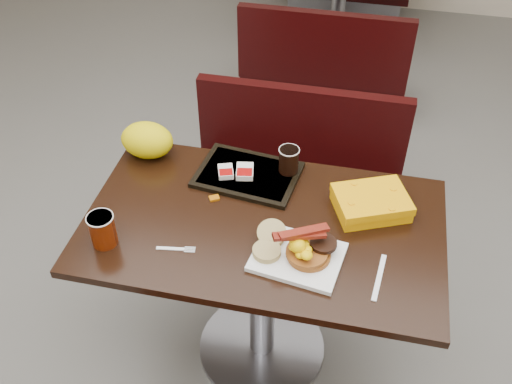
% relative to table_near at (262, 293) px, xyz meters
% --- Properties ---
extents(floor, '(6.00, 7.00, 0.01)m').
position_rel_table_near_xyz_m(floor, '(0.00, 0.00, -0.38)').
color(floor, slate).
rests_on(floor, ground).
extents(table_near, '(1.20, 0.70, 0.75)m').
position_rel_table_near_xyz_m(table_near, '(0.00, 0.00, 0.00)').
color(table_near, black).
rests_on(table_near, floor).
extents(bench_near_n, '(1.00, 0.46, 0.72)m').
position_rel_table_near_xyz_m(bench_near_n, '(0.00, 0.70, -0.02)').
color(bench_near_n, black).
rests_on(bench_near_n, floor).
extents(table_far, '(1.20, 0.70, 0.75)m').
position_rel_table_near_xyz_m(table_far, '(0.00, 2.60, 0.00)').
color(table_far, black).
rests_on(table_far, floor).
extents(bench_far_s, '(1.00, 0.46, 0.72)m').
position_rel_table_near_xyz_m(bench_far_s, '(0.00, 1.90, -0.02)').
color(bench_far_s, black).
rests_on(bench_far_s, floor).
extents(platter, '(0.30, 0.25, 0.02)m').
position_rel_table_near_xyz_m(platter, '(0.14, -0.13, 0.38)').
color(platter, white).
rests_on(platter, table_near).
extents(pancake_stack, '(0.16, 0.16, 0.03)m').
position_rel_table_near_xyz_m(pancake_stack, '(0.17, -0.13, 0.41)').
color(pancake_stack, brown).
rests_on(pancake_stack, platter).
extents(sausage_patty, '(0.10, 0.10, 0.01)m').
position_rel_table_near_xyz_m(sausage_patty, '(0.21, -0.10, 0.43)').
color(sausage_patty, black).
rests_on(sausage_patty, pancake_stack).
extents(scrambled_eggs, '(0.10, 0.09, 0.05)m').
position_rel_table_near_xyz_m(scrambled_eggs, '(0.14, -0.15, 0.44)').
color(scrambled_eggs, yellow).
rests_on(scrambled_eggs, pancake_stack).
extents(bacon_strips, '(0.18, 0.14, 0.01)m').
position_rel_table_near_xyz_m(bacon_strips, '(0.14, -0.12, 0.47)').
color(bacon_strips, '#430704').
rests_on(bacon_strips, scrambled_eggs).
extents(muffin_bottom, '(0.11, 0.11, 0.02)m').
position_rel_table_near_xyz_m(muffin_bottom, '(0.04, -0.15, 0.40)').
color(muffin_bottom, tan).
rests_on(muffin_bottom, platter).
extents(muffin_top, '(0.10, 0.10, 0.05)m').
position_rel_table_near_xyz_m(muffin_top, '(0.04, -0.08, 0.41)').
color(muffin_top, tan).
rests_on(muffin_top, platter).
extents(coffee_cup_near, '(0.09, 0.09, 0.11)m').
position_rel_table_near_xyz_m(coffee_cup_near, '(-0.48, -0.20, 0.43)').
color(coffee_cup_near, '#932905').
rests_on(coffee_cup_near, table_near).
extents(fork, '(0.13, 0.04, 0.00)m').
position_rel_table_near_xyz_m(fork, '(-0.27, -0.18, 0.38)').
color(fork, white).
rests_on(fork, table_near).
extents(knife, '(0.04, 0.19, 0.00)m').
position_rel_table_near_xyz_m(knife, '(0.39, -0.16, 0.38)').
color(knife, white).
rests_on(knife, table_near).
extents(condiment_syrup, '(0.04, 0.04, 0.01)m').
position_rel_table_near_xyz_m(condiment_syrup, '(-0.19, 0.08, 0.38)').
color(condiment_syrup, '#A75407').
rests_on(condiment_syrup, table_near).
extents(condiment_ketchup, '(0.04, 0.03, 0.01)m').
position_rel_table_near_xyz_m(condiment_ketchup, '(0.03, 0.12, 0.38)').
color(condiment_ketchup, '#8C0504').
rests_on(condiment_ketchup, table_near).
extents(tray, '(0.39, 0.30, 0.02)m').
position_rel_table_near_xyz_m(tray, '(-0.10, 0.22, 0.38)').
color(tray, black).
rests_on(tray, table_near).
extents(hashbrown_sleeve_left, '(0.07, 0.09, 0.02)m').
position_rel_table_near_xyz_m(hashbrown_sleeve_left, '(-0.18, 0.20, 0.40)').
color(hashbrown_sleeve_left, silver).
rests_on(hashbrown_sleeve_left, tray).
extents(hashbrown_sleeve_right, '(0.07, 0.09, 0.02)m').
position_rel_table_near_xyz_m(hashbrown_sleeve_right, '(-0.11, 0.21, 0.40)').
color(hashbrown_sleeve_right, silver).
rests_on(hashbrown_sleeve_right, tray).
extents(coffee_cup_far, '(0.09, 0.09, 0.10)m').
position_rel_table_near_xyz_m(coffee_cup_far, '(0.04, 0.27, 0.44)').
color(coffee_cup_far, black).
rests_on(coffee_cup_far, tray).
extents(clamshell, '(0.29, 0.26, 0.07)m').
position_rel_table_near_xyz_m(clamshell, '(0.35, 0.14, 0.41)').
color(clamshell, '#EF9E03').
rests_on(clamshell, table_near).
extents(paper_bag, '(0.21, 0.16, 0.14)m').
position_rel_table_near_xyz_m(paper_bag, '(-0.50, 0.27, 0.44)').
color(paper_bag, yellow).
rests_on(paper_bag, table_near).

